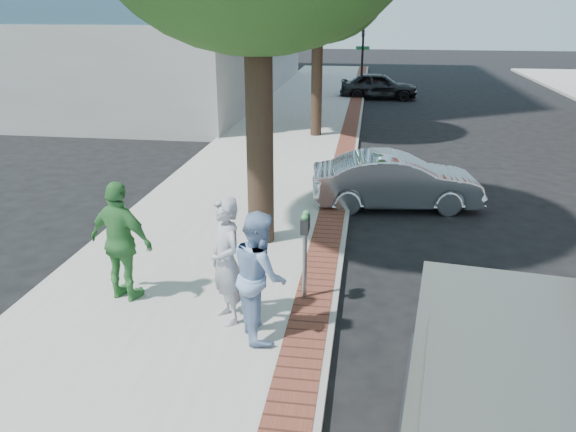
% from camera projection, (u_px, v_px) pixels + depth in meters
% --- Properties ---
extents(ground, '(120.00, 120.00, 0.00)m').
position_uv_depth(ground, '(275.00, 292.00, 9.62)').
color(ground, black).
rests_on(ground, ground).
extents(sidewalk, '(5.00, 60.00, 0.15)m').
position_uv_depth(sidewalk, '(270.00, 164.00, 17.22)').
color(sidewalk, '#9E9991').
rests_on(sidewalk, ground).
extents(brick_strip, '(0.60, 60.00, 0.01)m').
position_uv_depth(brick_strip, '(342.00, 164.00, 16.89)').
color(brick_strip, brown).
rests_on(brick_strip, sidewalk).
extents(curb, '(0.10, 60.00, 0.15)m').
position_uv_depth(curb, '(354.00, 167.00, 16.87)').
color(curb, gray).
rests_on(curb, ground).
extents(office_base, '(18.20, 22.20, 4.00)m').
position_uv_depth(office_base, '(110.00, 57.00, 31.09)').
color(office_base, gray).
rests_on(office_base, ground).
extents(signal_near, '(0.70, 0.15, 3.80)m').
position_uv_depth(signal_near, '(362.00, 55.00, 29.11)').
color(signal_near, black).
rests_on(signal_near, ground).
extents(parking_meter, '(0.12, 0.32, 1.47)m').
position_uv_depth(parking_meter, '(305.00, 237.00, 8.77)').
color(parking_meter, gray).
rests_on(parking_meter, sidewalk).
extents(person_gray, '(0.79, 0.84, 1.93)m').
position_uv_depth(person_gray, '(226.00, 261.00, 8.16)').
color(person_gray, '#A1A1A6').
rests_on(person_gray, sidewalk).
extents(person_officer, '(1.01, 1.12, 1.87)m').
position_uv_depth(person_officer, '(260.00, 275.00, 7.82)').
color(person_officer, '#819EC8').
rests_on(person_officer, sidewalk).
extents(person_green, '(1.24, 0.78, 1.96)m').
position_uv_depth(person_green, '(121.00, 242.00, 8.79)').
color(person_green, '#3E8941').
rests_on(person_green, sidewalk).
extents(sedan_silver, '(4.15, 1.92, 1.32)m').
position_uv_depth(sedan_silver, '(396.00, 181.00, 13.48)').
color(sedan_silver, '#B9BCC1').
rests_on(sedan_silver, ground).
extents(bg_car, '(4.06, 1.64, 1.38)m').
position_uv_depth(bg_car, '(379.00, 86.00, 29.61)').
color(bg_car, black).
rests_on(bg_car, ground).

